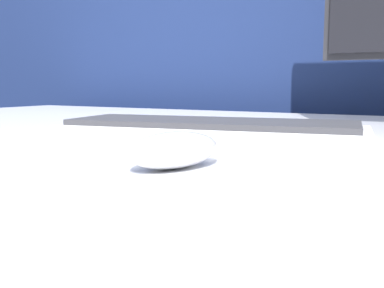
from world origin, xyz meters
TOP-DOWN VIEW (x-y plane):
  - partition_panel at (0.00, 0.72)m, footprint 5.00×0.03m
  - computer_mouse_near at (0.00, -0.21)m, footprint 0.08×0.11m
  - keyboard at (-0.08, 0.02)m, footprint 0.45×0.22m

SIDE VIEW (x-z plane):
  - partition_panel at x=0.00m, z-range 0.00..1.45m
  - keyboard at x=-0.08m, z-range 0.73..0.75m
  - computer_mouse_near at x=0.00m, z-range 0.73..0.76m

